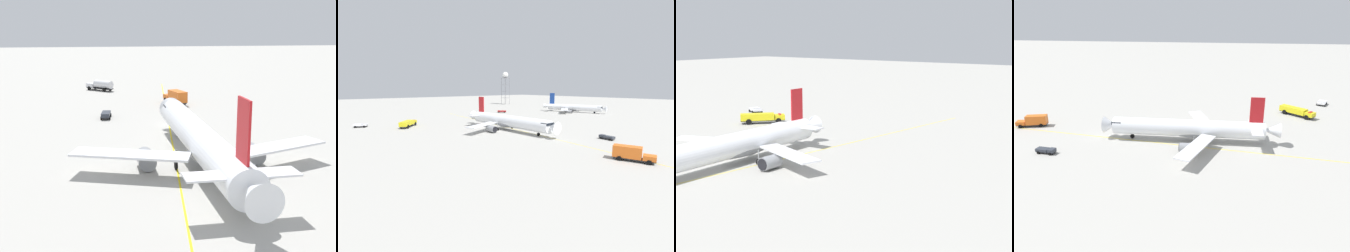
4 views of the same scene
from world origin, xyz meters
TOP-DOWN VIEW (x-y plane):
  - ground_plane at (0.00, 0.00)m, footprint 600.00×600.00m
  - airliner_main at (3.62, -1.14)m, footprint 33.49×42.98m
  - airliner_secondary at (75.08, 20.65)m, footprint 31.30×38.18m
  - baggage_truck_truck at (15.88, -31.80)m, footprint 2.16×4.49m
  - fire_tender_truck at (-21.65, 28.55)m, footprint 8.97×9.95m
  - pushback_tug_truck at (-35.98, 39.75)m, footprint 5.13×4.25m
  - ops_pickup_truck at (39.84, 46.97)m, footprint 4.91×4.92m
  - catering_truck_truck at (-0.11, -45.24)m, footprint 4.70×8.38m
  - radar_tower at (87.96, 101.51)m, footprint 5.93×5.93m
  - taxiway_centreline at (6.19, -6.87)m, footprint 14.46×143.90m

SIDE VIEW (x-z plane):
  - ground_plane at x=0.00m, z-range 0.00..0.00m
  - taxiway_centreline at x=6.19m, z-range 0.00..0.01m
  - baggage_truck_truck at x=15.88m, z-range 0.10..1.32m
  - ops_pickup_truck at x=39.84m, z-range 0.10..1.51m
  - pushback_tug_truck at x=-35.98m, z-range 0.16..1.46m
  - fire_tender_truck at x=-21.65m, z-range 0.29..2.79m
  - catering_truck_truck at x=-0.11m, z-range 0.11..3.21m
  - airliner_secondary at x=75.08m, z-range -3.14..8.59m
  - airliner_main at x=3.62m, z-range -2.57..8.88m
  - radar_tower at x=87.96m, z-range 9.99..38.80m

